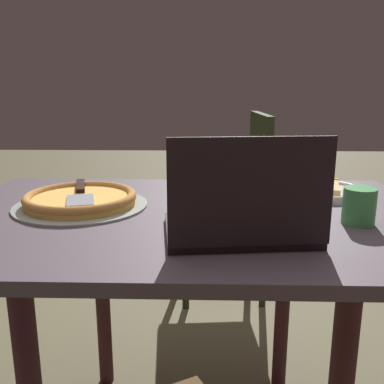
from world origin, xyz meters
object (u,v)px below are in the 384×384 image
at_px(laptop, 242,219).
at_px(pizza_plate, 323,190).
at_px(pizza_tray, 81,200).
at_px(chair_near, 237,194).
at_px(dining_table, 189,245).
at_px(table_knife, 210,197).
at_px(drink_cup, 359,206).

xyz_separation_m(laptop, pizza_plate, (0.28, 0.41, -0.04)).
distance_m(pizza_tray, chair_near, 1.18).
bearing_deg(dining_table, pizza_tray, 168.72).
bearing_deg(chair_near, table_knife, -99.39).
height_order(pizza_tray, chair_near, chair_near).
distance_m(pizza_plate, chair_near, 0.93).
relative_size(dining_table, laptop, 3.64).
xyz_separation_m(pizza_tray, table_knife, (0.36, 0.10, -0.02)).
bearing_deg(laptop, chair_near, 86.06).
height_order(dining_table, pizza_plate, pizza_plate).
bearing_deg(table_knife, chair_near, 80.61).
relative_size(dining_table, pizza_plate, 5.24).
height_order(dining_table, drink_cup, drink_cup).
relative_size(laptop, table_knife, 1.49).
distance_m(laptop, pizza_tray, 0.50).
relative_size(pizza_plate, drink_cup, 2.73).
distance_m(laptop, pizza_plate, 0.50).
distance_m(pizza_plate, pizza_tray, 0.73).
bearing_deg(pizza_plate, drink_cup, -87.92).
xyz_separation_m(pizza_plate, pizza_tray, (-0.71, -0.15, 0.01)).
bearing_deg(dining_table, drink_cup, -9.76).
distance_m(laptop, chair_near, 1.32).
xyz_separation_m(dining_table, laptop, (0.12, -0.19, 0.14)).
bearing_deg(drink_cup, dining_table, 170.24).
height_order(dining_table, chair_near, chair_near).
bearing_deg(chair_near, laptop, -93.94).
bearing_deg(pizza_tray, table_knife, 14.99).
bearing_deg(chair_near, drink_cup, -80.02).
bearing_deg(pizza_plate, chair_near, 102.50).
xyz_separation_m(pizza_tray, chair_near, (0.51, 1.03, -0.25)).
height_order(laptop, pizza_tray, laptop).
height_order(dining_table, pizza_tray, pizza_tray).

